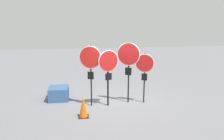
% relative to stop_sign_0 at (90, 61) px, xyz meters
% --- Properties ---
extents(ground_plane, '(40.00, 40.00, 0.00)m').
position_rel_stop_sign_0_xyz_m(ground_plane, '(1.17, 0.16, -1.84)').
color(ground_plane, slate).
extents(stop_sign_0, '(0.84, 0.35, 2.45)m').
position_rel_stop_sign_0_xyz_m(stop_sign_0, '(0.00, 0.00, 0.00)').
color(stop_sign_0, black).
rests_on(stop_sign_0, ground).
extents(stop_sign_1, '(0.81, 0.29, 2.27)m').
position_rel_stop_sign_0_xyz_m(stop_sign_1, '(0.69, -0.10, -0.19)').
color(stop_sign_1, black).
rests_on(stop_sign_1, ground).
extents(stop_sign_2, '(0.85, 0.45, 2.53)m').
position_rel_stop_sign_0_xyz_m(stop_sign_2, '(1.55, 0.16, 0.05)').
color(stop_sign_2, black).
rests_on(stop_sign_2, ground).
extents(stop_sign_3, '(0.72, 0.30, 2.10)m').
position_rel_stop_sign_0_xyz_m(stop_sign_3, '(2.20, 0.01, -0.28)').
color(stop_sign_3, black).
rests_on(stop_sign_3, ground).
extents(traffic_cone_0, '(0.36, 0.36, 0.76)m').
position_rel_stop_sign_0_xyz_m(traffic_cone_0, '(-0.33, -1.02, -1.46)').
color(traffic_cone_0, black).
rests_on(traffic_cone_0, ground).
extents(storage_crate, '(0.84, 0.89, 0.56)m').
position_rel_stop_sign_0_xyz_m(storage_crate, '(-1.35, 0.97, -1.56)').
color(storage_crate, '#335684').
rests_on(storage_crate, ground).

